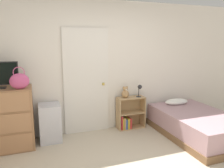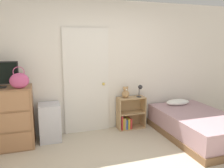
% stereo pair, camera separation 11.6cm
% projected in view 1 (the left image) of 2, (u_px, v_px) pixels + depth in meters
% --- Properties ---
extents(wall_back, '(10.00, 0.06, 2.55)m').
position_uv_depth(wall_back, '(96.00, 67.00, 4.27)').
color(wall_back, silver).
rests_on(wall_back, ground_plane).
extents(door_closed, '(0.87, 0.09, 2.02)m').
position_uv_depth(door_closed, '(86.00, 82.00, 4.20)').
color(door_closed, silver).
rests_on(door_closed, ground_plane).
extents(dresser, '(0.95, 0.53, 1.03)m').
position_uv_depth(dresser, '(3.00, 119.00, 3.57)').
color(dresser, '#996B47').
rests_on(dresser, ground_plane).
extents(handbag, '(0.29, 0.14, 0.35)m').
position_uv_depth(handbag, '(19.00, 81.00, 3.40)').
color(handbag, '#C64C7F').
rests_on(handbag, dresser).
extents(storage_bin, '(0.37, 0.40, 0.68)m').
position_uv_depth(storage_bin, '(50.00, 123.00, 3.90)').
color(storage_bin, silver).
rests_on(storage_bin, ground_plane).
extents(bookshelf, '(0.57, 0.25, 0.66)m').
position_uv_depth(bookshelf, '(128.00, 116.00, 4.51)').
color(bookshelf, tan).
rests_on(bookshelf, ground_plane).
extents(teddy_bear, '(0.15, 0.15, 0.24)m').
position_uv_depth(teddy_bear, '(125.00, 93.00, 4.38)').
color(teddy_bear, tan).
rests_on(teddy_bear, bookshelf).
extents(desk_lamp, '(0.11, 0.11, 0.25)m').
position_uv_depth(desk_lamp, '(140.00, 88.00, 4.43)').
color(desk_lamp, '#262628').
rests_on(desk_lamp, bookshelf).
extents(bed, '(1.18, 1.82, 0.56)m').
position_uv_depth(bed, '(196.00, 124.00, 4.14)').
color(bed, brown).
rests_on(bed, ground_plane).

